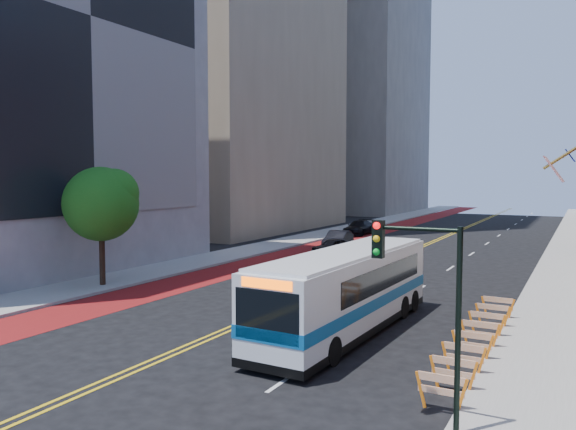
% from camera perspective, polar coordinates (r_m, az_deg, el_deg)
% --- Properties ---
extents(ground, '(160.00, 160.00, 0.00)m').
position_cam_1_polar(ground, '(22.18, -9.07, -12.64)').
color(ground, black).
rests_on(ground, ground).
extents(sidewalk_left, '(4.00, 140.00, 0.15)m').
position_cam_1_polar(sidewalk_left, '(53.47, 0.11, -2.72)').
color(sidewalk_left, gray).
rests_on(sidewalk_left, ground).
extents(sidewalk_right, '(4.00, 140.00, 0.15)m').
position_cam_1_polar(sidewalk_right, '(47.34, 26.79, -4.03)').
color(sidewalk_right, gray).
rests_on(sidewalk_right, ground).
extents(bus_lane_paint, '(3.60, 140.00, 0.01)m').
position_cam_1_polar(bus_lane_paint, '(51.78, 3.93, -3.03)').
color(bus_lane_paint, maroon).
rests_on(bus_lane_paint, ground).
extents(center_line_inner, '(0.14, 140.00, 0.01)m').
position_cam_1_polar(center_line_inner, '(49.11, 12.41, -3.50)').
color(center_line_inner, gold).
rests_on(center_line_inner, ground).
extents(center_line_outer, '(0.14, 140.00, 0.01)m').
position_cam_1_polar(center_line_outer, '(49.01, 12.82, -3.52)').
color(center_line_outer, gold).
rests_on(center_line_outer, ground).
extents(lane_dashes, '(0.14, 98.20, 0.01)m').
position_cam_1_polar(lane_dashes, '(55.87, 19.57, -2.74)').
color(lane_dashes, silver).
rests_on(lane_dashes, ground).
extents(grey_building_left, '(14.10, 24.00, 30.00)m').
position_cam_1_polar(grey_building_left, '(42.86, -25.96, 15.29)').
color(grey_building_left, gray).
rests_on(grey_building_left, ground).
extents(midrise_left_far, '(20.00, 26.00, 65.00)m').
position_cam_1_polar(midrise_left_far, '(105.13, 6.95, 18.38)').
color(midrise_left_far, slate).
rests_on(midrise_left_far, ground).
extents(construction_barriers, '(1.42, 10.91, 1.00)m').
position_cam_1_polar(construction_barriers, '(21.37, 18.59, -11.57)').
color(construction_barriers, orange).
rests_on(construction_barriers, ground).
extents(street_tree, '(4.20, 4.20, 6.70)m').
position_cam_1_polar(street_tree, '(33.33, -18.36, 1.35)').
color(street_tree, black).
rests_on(street_tree, sidewalk_left).
extents(traffic_signal, '(2.21, 0.34, 5.07)m').
position_cam_1_polar(traffic_signal, '(14.09, 13.42, -6.80)').
color(traffic_signal, black).
rests_on(traffic_signal, sidewalk_right).
extents(transit_bus, '(3.09, 12.21, 3.33)m').
position_cam_1_polar(transit_bus, '(22.96, 6.13, -7.57)').
color(transit_bus, silver).
rests_on(transit_bus, ground).
extents(car_a, '(2.67, 4.13, 1.31)m').
position_cam_1_polar(car_a, '(45.51, 4.52, -3.18)').
color(car_a, black).
rests_on(car_a, ground).
extents(car_b, '(2.32, 4.98, 1.58)m').
position_cam_1_polar(car_b, '(48.81, 5.10, -2.54)').
color(car_b, black).
rests_on(car_b, ground).
extents(car_c, '(2.16, 5.27, 1.53)m').
position_cam_1_polar(car_c, '(60.94, 7.23, -1.28)').
color(car_c, black).
rests_on(car_c, ground).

